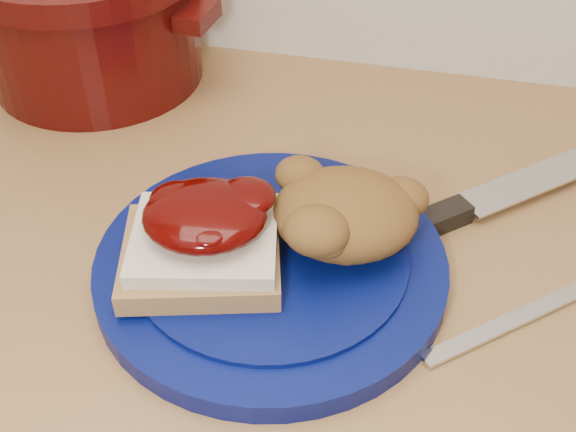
% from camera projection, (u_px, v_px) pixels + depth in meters
% --- Properties ---
extents(plate, '(0.34, 0.34, 0.02)m').
position_uv_depth(plate, '(271.00, 265.00, 0.61)').
color(plate, '#050C4A').
rests_on(plate, wood_countertop).
extents(sandwich, '(0.15, 0.14, 0.06)m').
position_uv_depth(sandwich, '(203.00, 237.00, 0.57)').
color(sandwich, olive).
rests_on(sandwich, plate).
extents(stuffing_mound, '(0.14, 0.12, 0.06)m').
position_uv_depth(stuffing_mound, '(345.00, 214.00, 0.59)').
color(stuffing_mound, brown).
rests_on(stuffing_mound, plate).
extents(chef_knife, '(0.27, 0.25, 0.02)m').
position_uv_depth(chef_knife, '(450.00, 214.00, 0.66)').
color(chef_knife, black).
rests_on(chef_knife, wood_countertop).
extents(butter_knife, '(0.15, 0.13, 0.00)m').
position_uv_depth(butter_knife, '(519.00, 317.00, 0.57)').
color(butter_knife, silver).
rests_on(butter_knife, wood_countertop).
extents(dutch_oven, '(0.31, 0.28, 0.16)m').
position_uv_depth(dutch_oven, '(90.00, 17.00, 0.81)').
color(dutch_oven, '#380705').
rests_on(dutch_oven, wood_countertop).
extents(pepper_grinder, '(0.07, 0.07, 0.13)m').
position_uv_depth(pepper_grinder, '(20.00, 16.00, 0.83)').
color(pepper_grinder, black).
rests_on(pepper_grinder, wood_countertop).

